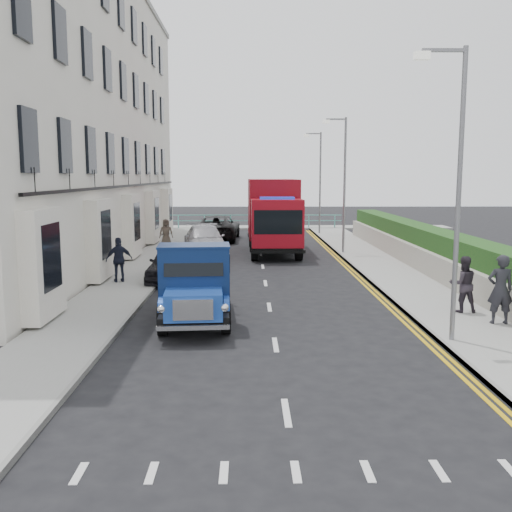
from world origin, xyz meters
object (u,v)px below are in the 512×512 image
bedford_lorry (195,290)px  parked_car_front (173,264)px  lamp_mid (342,177)px  lamp_far (318,177)px  lamp_near (454,179)px  red_lorry (273,214)px  pedestrian_east_near (500,289)px

bedford_lorry → parked_car_front: (-1.49, 6.85, -0.35)m
lamp_mid → bedford_lorry: (-6.28, -14.28, -2.97)m
lamp_mid → parked_car_front: 11.25m
lamp_far → bedford_lorry: lamp_far is taller
lamp_near → red_lorry: (-3.51, 16.80, -1.93)m
lamp_near → red_lorry: bearing=101.8°
lamp_near → parked_car_front: bearing=132.2°
lamp_near → pedestrian_east_near: lamp_near is taller
lamp_far → lamp_mid: bearing=-90.0°
lamp_mid → lamp_near: bearing=-90.0°
lamp_mid → parked_car_front: size_ratio=1.76×
lamp_far → parked_car_front: lamp_far is taller
lamp_far → bedford_lorry: (-6.28, -24.28, -2.97)m
lamp_far → pedestrian_east_near: (1.92, -24.50, -2.94)m
lamp_near → lamp_mid: same height
lamp_mid → lamp_far: (0.00, 10.00, 0.00)m
lamp_mid → bedford_lorry: bearing=-113.8°
bedford_lorry → pedestrian_east_near: bedford_lorry is taller
parked_car_front → lamp_far: bearing=69.3°
bedford_lorry → pedestrian_east_near: size_ratio=2.57×
bedford_lorry → parked_car_front: 7.02m
bedford_lorry → lamp_far: bearing=71.5°
lamp_near → pedestrian_east_near: (1.92, 1.50, -2.94)m
parked_car_front → lamp_near: bearing=-44.4°
lamp_near → red_lorry: lamp_near is taller
lamp_near → lamp_mid: (0.00, 16.00, 0.00)m
bedford_lorry → lamp_mid: bearing=62.2°
red_lorry → parked_car_front: red_lorry is taller
lamp_far → red_lorry: 10.04m
red_lorry → lamp_near: bearing=-79.1°
parked_car_front → pedestrian_east_near: pedestrian_east_near is taller
lamp_mid → lamp_far: size_ratio=1.00×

